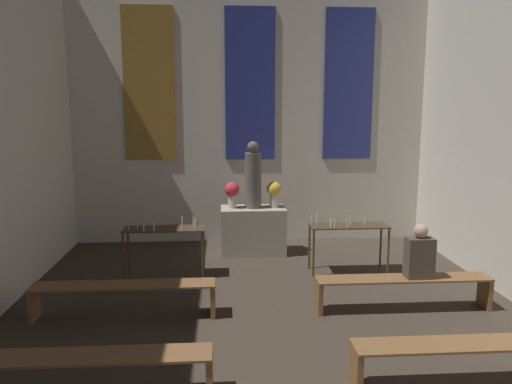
# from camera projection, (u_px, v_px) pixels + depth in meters

# --- Properties ---
(wall_back) EXTENTS (7.27, 0.16, 5.27)m
(wall_back) POSITION_uv_depth(u_px,v_px,m) (250.00, 110.00, 9.96)
(wall_back) COLOR silver
(wall_back) RESTS_ON ground_plane
(altar) EXTENTS (1.20, 0.66, 0.87)m
(altar) POSITION_uv_depth(u_px,v_px,m) (253.00, 230.00, 9.37)
(altar) COLOR #ADA38E
(altar) RESTS_ON ground_plane
(statue) EXTENTS (0.30, 0.30, 1.24)m
(statue) POSITION_uv_depth(u_px,v_px,m) (253.00, 177.00, 9.20)
(statue) COLOR #5B5651
(statue) RESTS_ON altar
(flower_vase_left) EXTENTS (0.27, 0.27, 0.48)m
(flower_vase_left) POSITION_uv_depth(u_px,v_px,m) (232.00, 192.00, 9.22)
(flower_vase_left) COLOR beige
(flower_vase_left) RESTS_ON altar
(flower_vase_right) EXTENTS (0.27, 0.27, 0.48)m
(flower_vase_right) POSITION_uv_depth(u_px,v_px,m) (274.00, 192.00, 9.27)
(flower_vase_right) COLOR beige
(flower_vase_right) RESTS_ON altar
(candle_rack_left) EXTENTS (1.30, 0.46, 1.00)m
(candle_rack_left) POSITION_uv_depth(u_px,v_px,m) (164.00, 234.00, 8.05)
(candle_rack_left) COLOR #473823
(candle_rack_left) RESTS_ON ground_plane
(candle_rack_right) EXTENTS (1.30, 0.46, 1.00)m
(candle_rack_right) POSITION_uv_depth(u_px,v_px,m) (348.00, 231.00, 8.26)
(candle_rack_right) COLOR #473823
(candle_rack_right) RESTS_ON ground_plane
(pew_second_left) EXTENTS (2.37, 0.36, 0.46)m
(pew_second_left) POSITION_uv_depth(u_px,v_px,m) (85.00, 366.00, 4.64)
(pew_second_left) COLOR brown
(pew_second_left) RESTS_ON ground_plane
(pew_second_right) EXTENTS (2.37, 0.36, 0.46)m
(pew_second_right) POSITION_uv_depth(u_px,v_px,m) (472.00, 353.00, 4.89)
(pew_second_right) COLOR brown
(pew_second_right) RESTS_ON ground_plane
(pew_back_left) EXTENTS (2.37, 0.36, 0.46)m
(pew_back_left) POSITION_uv_depth(u_px,v_px,m) (124.00, 292.00, 6.50)
(pew_back_left) COLOR brown
(pew_back_left) RESTS_ON ground_plane
(pew_back_right) EXTENTS (2.37, 0.36, 0.46)m
(pew_back_right) POSITION_uv_depth(u_px,v_px,m) (403.00, 285.00, 6.75)
(pew_back_right) COLOR brown
(pew_back_right) RESTS_ON ground_plane
(person_seated) EXTENTS (0.36, 0.24, 0.74)m
(person_seated) POSITION_uv_depth(u_px,v_px,m) (420.00, 254.00, 6.69)
(person_seated) COLOR #4C4238
(person_seated) RESTS_ON pew_back_right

